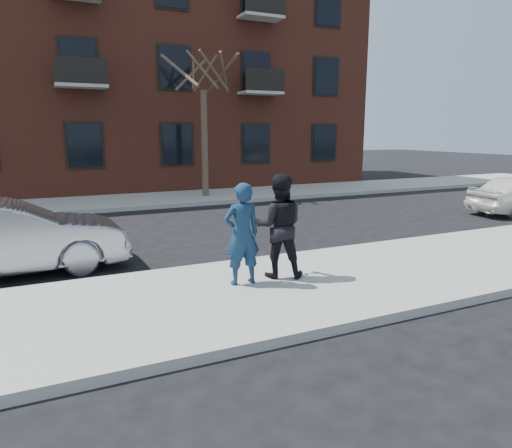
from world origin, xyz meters
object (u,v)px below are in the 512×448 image
street_tree (203,59)px  silver_sedan (3,238)px  man_hoodie (242,234)px  man_peacoat (279,226)px

street_tree → silver_sedan: street_tree is taller
silver_sedan → street_tree: bearing=-42.9°
silver_sedan → man_hoodie: 4.68m
silver_sedan → man_peacoat: size_ratio=2.42×
man_peacoat → man_hoodie: bearing=31.8°
street_tree → man_hoodie: size_ratio=3.87×
man_hoodie → silver_sedan: bearing=-35.4°
man_hoodie → man_peacoat: 0.77m
silver_sedan → man_hoodie: size_ratio=2.57×
silver_sedan → man_hoodie: bearing=-128.9°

